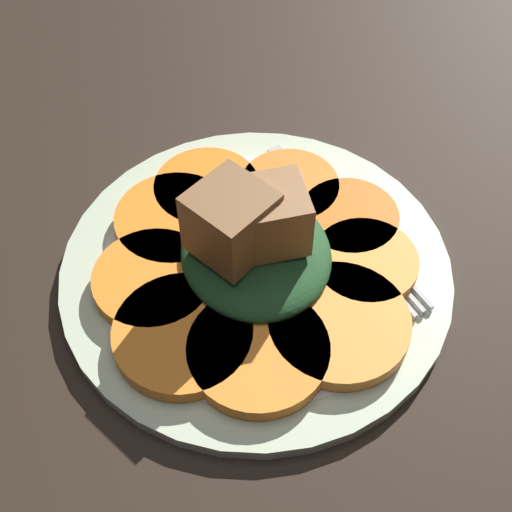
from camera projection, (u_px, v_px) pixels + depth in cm
name	position (u px, v px, depth cm)	size (l,w,h in cm)	color
table_slab	(256.00, 283.00, 49.93)	(120.00, 120.00, 2.00)	black
plate	(256.00, 270.00, 48.73)	(26.59, 26.59, 1.05)	beige
carrot_slice_0	(365.00, 263.00, 47.70)	(7.11, 7.11, 1.08)	orange
carrot_slice_1	(349.00, 219.00, 50.10)	(6.99, 6.99, 1.08)	orange
carrot_slice_2	(290.00, 188.00, 51.91)	(7.18, 7.18, 1.08)	orange
carrot_slice_3	(207.00, 189.00, 51.85)	(7.65, 7.65, 1.08)	orange
carrot_slice_4	(175.00, 220.00, 50.01)	(8.38, 8.38, 1.08)	orange
carrot_slice_5	(152.00, 275.00, 47.09)	(8.01, 8.01, 1.08)	orange
carrot_slice_6	(183.00, 335.00, 44.27)	(8.81, 8.81, 1.08)	orange
carrot_slice_7	(258.00, 351.00, 43.55)	(8.81, 8.81, 1.08)	orange
carrot_slice_8	(339.00, 323.00, 44.76)	(9.04, 9.04, 1.08)	#F99338
center_pile	(257.00, 240.00, 45.92)	(11.07, 9.96, 7.26)	#1E4723
fork	(343.00, 229.00, 49.99)	(17.54, 6.92, 0.40)	#B2B2B7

